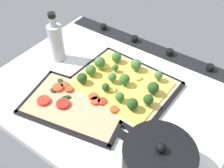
# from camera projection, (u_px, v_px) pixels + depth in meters

# --- Properties ---
(ground_plane) EXTENTS (0.82, 0.64, 0.03)m
(ground_plane) POSITION_uv_depth(u_px,v_px,m) (112.00, 92.00, 0.90)
(ground_plane) COLOR white
(stove_control_panel) EXTENTS (0.79, 0.07, 0.03)m
(stove_control_panel) POSITION_uv_depth(u_px,v_px,m) (151.00, 47.00, 1.05)
(stove_control_panel) COLOR black
(stove_control_panel) RESTS_ON ground_plane
(baking_tray_front) EXTENTS (0.35, 0.30, 0.01)m
(baking_tray_front) POSITION_uv_depth(u_px,v_px,m) (122.00, 86.00, 0.89)
(baking_tray_front) COLOR black
(baking_tray_front) RESTS_ON ground_plane
(broccoli_pizza) EXTENTS (0.33, 0.27, 0.06)m
(broccoli_pizza) POSITION_uv_depth(u_px,v_px,m) (121.00, 82.00, 0.88)
(broccoli_pizza) COLOR #D3B77F
(broccoli_pizza) RESTS_ON baking_tray_front
(baking_tray_back) EXTENTS (0.37, 0.28, 0.01)m
(baking_tray_back) POSITION_uv_depth(u_px,v_px,m) (76.00, 106.00, 0.83)
(baking_tray_back) COLOR black
(baking_tray_back) RESTS_ON ground_plane
(veggie_pizza_back) EXTENTS (0.34, 0.25, 0.02)m
(veggie_pizza_back) POSITION_uv_depth(u_px,v_px,m) (75.00, 103.00, 0.83)
(veggie_pizza_back) COLOR tan
(veggie_pizza_back) RESTS_ON baking_tray_back
(cooking_pot) EXTENTS (0.25, 0.18, 0.13)m
(cooking_pot) POSITION_uv_depth(u_px,v_px,m) (158.00, 162.00, 0.63)
(cooking_pot) COLOR black
(cooking_pot) RESTS_ON ground_plane
(oil_bottle) EXTENTS (0.05, 0.05, 0.20)m
(oil_bottle) POSITION_uv_depth(u_px,v_px,m) (56.00, 42.00, 0.95)
(oil_bottle) COLOR #B7BCC6
(oil_bottle) RESTS_ON ground_plane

